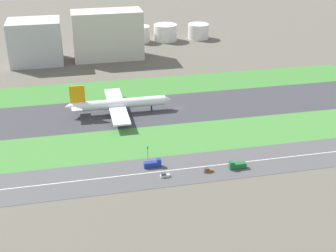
# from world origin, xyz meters

# --- Properties ---
(ground_plane) EXTENTS (800.00, 800.00, 0.00)m
(ground_plane) POSITION_xyz_m (0.00, 0.00, 0.00)
(ground_plane) COLOR #5B564C
(runway) EXTENTS (280.00, 46.00, 0.10)m
(runway) POSITION_xyz_m (0.00, 0.00, 0.05)
(runway) COLOR #38383D
(runway) RESTS_ON ground_plane
(grass_median_north) EXTENTS (280.00, 36.00, 0.10)m
(grass_median_north) POSITION_xyz_m (0.00, 41.00, 0.05)
(grass_median_north) COLOR #3D7A33
(grass_median_north) RESTS_ON ground_plane
(grass_median_south) EXTENTS (280.00, 36.00, 0.10)m
(grass_median_south) POSITION_xyz_m (0.00, -41.00, 0.05)
(grass_median_south) COLOR #427F38
(grass_median_south) RESTS_ON ground_plane
(highway) EXTENTS (280.00, 28.00, 0.10)m
(highway) POSITION_xyz_m (0.00, -73.00, 0.05)
(highway) COLOR #4C4C4F
(highway) RESTS_ON ground_plane
(highway_centerline) EXTENTS (266.00, 0.50, 0.01)m
(highway_centerline) POSITION_xyz_m (0.00, -73.00, 0.11)
(highway_centerline) COLOR silver
(highway_centerline) RESTS_ON highway
(airliner) EXTENTS (65.00, 56.00, 19.70)m
(airliner) POSITION_xyz_m (-38.60, 0.00, 6.23)
(airliner) COLOR white
(airliner) RESTS_ON runway
(truck_1) EXTENTS (8.40, 2.50, 4.00)m
(truck_1) POSITION_xyz_m (10.48, -78.00, 1.67)
(truck_1) COLOR #19662D
(truck_1) RESTS_ON highway
(car_0) EXTENTS (4.40, 1.80, 2.00)m
(car_0) POSITION_xyz_m (-25.47, -78.00, 0.92)
(car_0) COLOR silver
(car_0) RESTS_ON highway
(car_1) EXTENTS (4.40, 1.80, 2.00)m
(car_1) POSITION_xyz_m (-4.29, -78.00, 0.92)
(car_1) COLOR brown
(car_1) RESTS_ON highway
(truck_0) EXTENTS (8.40, 2.50, 4.00)m
(truck_0) POSITION_xyz_m (-29.14, -68.00, 1.67)
(truck_0) COLOR navy
(truck_0) RESTS_ON highway
(traffic_light) EXTENTS (0.36, 0.50, 7.20)m
(traffic_light) POSITION_xyz_m (-30.34, -60.01, 4.29)
(traffic_light) COLOR #4C4C51
(traffic_light) RESTS_ON highway
(terminal_building) EXTENTS (40.74, 31.72, 34.60)m
(terminal_building) POSITION_xyz_m (-90.00, 114.00, 17.30)
(terminal_building) COLOR #B2B2B7
(terminal_building) RESTS_ON ground_plane
(hangar_building) EXTENTS (56.31, 24.84, 39.39)m
(hangar_building) POSITION_xyz_m (-32.42, 114.00, 19.70)
(hangar_building) COLOR beige
(hangar_building) RESTS_ON ground_plane
(fuel_tank_west) EXTENTS (17.09, 17.09, 14.59)m
(fuel_tank_west) POSITION_xyz_m (1.79, 159.00, 7.30)
(fuel_tank_west) COLOR silver
(fuel_tank_west) RESTS_ON ground_plane
(fuel_tank_centre) EXTENTS (21.64, 21.64, 14.99)m
(fuel_tank_centre) POSITION_xyz_m (25.29, 159.00, 7.50)
(fuel_tank_centre) COLOR silver
(fuel_tank_centre) RESTS_ON ground_plane
(fuel_tank_east) EXTENTS (19.59, 19.59, 13.92)m
(fuel_tank_east) POSITION_xyz_m (57.51, 159.00, 6.96)
(fuel_tank_east) COLOR silver
(fuel_tank_east) RESTS_ON ground_plane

